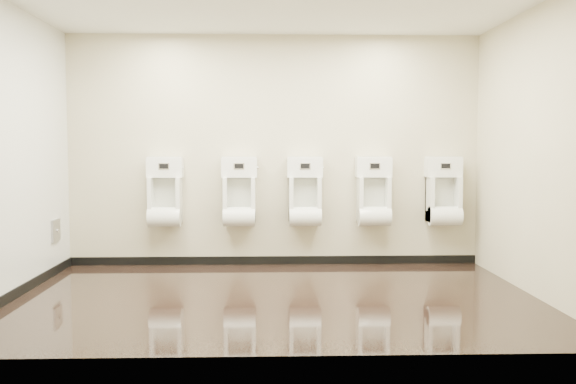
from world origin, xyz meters
name	(u,v)px	position (x,y,z in m)	size (l,w,h in m)	color
ground	(276,297)	(0.00, 0.00, 0.00)	(5.00, 3.50, 0.00)	black
ceiling	(276,1)	(0.00, 0.00, 2.80)	(5.00, 3.50, 0.00)	silver
back_wall	(274,151)	(0.00, 1.75, 1.40)	(5.00, 0.02, 2.80)	beige
front_wall	(279,153)	(0.00, -1.75, 1.40)	(5.00, 0.02, 2.80)	beige
left_wall	(9,152)	(-2.50, 0.00, 1.40)	(0.02, 3.50, 2.80)	beige
right_wall	(536,152)	(2.50, 0.00, 1.40)	(0.02, 3.50, 2.80)	beige
tile_overlay_left	(9,152)	(-2.50, 0.00, 1.40)	(0.01, 3.50, 2.80)	silver
skirting_back	(274,260)	(0.00, 1.74, 0.05)	(5.00, 0.02, 0.10)	black
skirting_left	(15,294)	(-2.49, 0.00, 0.05)	(0.02, 3.50, 0.10)	black
access_panel	(56,231)	(-2.48, 1.20, 0.50)	(0.04, 0.25, 0.25)	#9E9EA3
urinal_0	(165,197)	(-1.31, 1.60, 0.85)	(0.44, 0.33, 0.82)	white
urinal_1	(239,197)	(-0.42, 1.60, 0.85)	(0.44, 0.33, 0.82)	white
urinal_2	(305,197)	(0.37, 1.60, 0.85)	(0.44, 0.33, 0.82)	white
urinal_3	(374,196)	(1.20, 1.60, 0.85)	(0.44, 0.33, 0.82)	white
urinal_4	(444,196)	(2.06, 1.60, 0.85)	(0.44, 0.33, 0.82)	white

